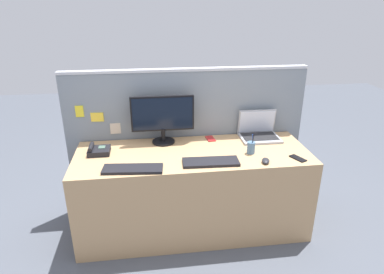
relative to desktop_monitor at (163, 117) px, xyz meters
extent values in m
plane|color=#4C515B|center=(0.23, -0.26, -0.99)|extent=(10.00, 10.00, 0.00)
cube|color=tan|center=(0.23, -0.26, -0.61)|extent=(1.96, 0.71, 0.74)
cube|color=gray|center=(0.23, 0.14, -0.31)|extent=(2.21, 0.06, 1.35)
cube|color=#B7BAC1|center=(0.23, 0.14, 0.38)|extent=(2.21, 0.07, 0.02)
cube|color=yellow|center=(-0.57, 0.11, -0.02)|extent=(0.11, 0.01, 0.08)
cube|color=pink|center=(0.12, 0.11, -0.06)|extent=(0.09, 0.01, 0.07)
cube|color=beige|center=(-0.42, 0.11, -0.13)|extent=(0.09, 0.01, 0.10)
cube|color=yellow|center=(-0.72, 0.11, 0.04)|extent=(0.07, 0.01, 0.10)
cylinder|color=black|center=(0.00, -0.01, -0.23)|extent=(0.20, 0.20, 0.02)
cylinder|color=black|center=(0.00, -0.01, -0.17)|extent=(0.04, 0.04, 0.11)
cube|color=black|center=(0.00, 0.00, 0.03)|extent=(0.55, 0.03, 0.31)
cube|color=black|center=(0.00, -0.01, 0.03)|extent=(0.52, 0.01, 0.28)
cube|color=#9EA0A8|center=(0.88, -0.05, -0.23)|extent=(0.35, 0.27, 0.02)
cube|color=black|center=(0.88, -0.04, -0.22)|extent=(0.31, 0.20, 0.00)
cube|color=#9EA0A8|center=(0.88, 0.07, -0.11)|extent=(0.35, 0.05, 0.23)
cube|color=silver|center=(0.88, 0.06, -0.11)|extent=(0.33, 0.04, 0.21)
cube|color=black|center=(-0.54, -0.17, -0.22)|extent=(0.18, 0.16, 0.04)
cube|color=#4C6B5B|center=(-0.52, -0.15, -0.20)|extent=(0.05, 0.06, 0.01)
cylinder|color=black|center=(-0.61, -0.17, -0.18)|extent=(0.04, 0.15, 0.04)
cube|color=black|center=(-0.26, -0.51, -0.23)|extent=(0.46, 0.19, 0.02)
cube|color=black|center=(0.35, -0.47, -0.23)|extent=(0.45, 0.18, 0.02)
ellipsoid|color=#232328|center=(0.78, -0.52, -0.23)|extent=(0.09, 0.11, 0.03)
cylinder|color=#4C7093|center=(0.71, -0.33, -0.19)|extent=(0.07, 0.07, 0.10)
cylinder|color=blue|center=(0.72, -0.33, -0.14)|extent=(0.02, 0.02, 0.13)
cylinder|color=black|center=(0.72, -0.35, -0.13)|extent=(0.02, 0.01, 0.15)
cube|color=black|center=(1.06, -0.49, -0.24)|extent=(0.11, 0.15, 0.01)
cube|color=#B22323|center=(0.43, 0.01, -0.24)|extent=(0.08, 0.13, 0.01)
camera|label=1|loc=(-0.12, -2.81, 0.96)|focal=31.67mm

